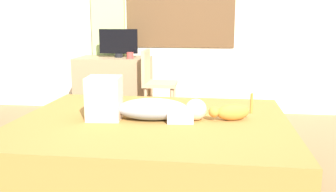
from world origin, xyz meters
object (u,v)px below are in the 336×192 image
Objects in this scene: person_lying at (140,105)px; cat at (231,112)px; cup at (130,55)px; chair_by_desk at (154,80)px; bed at (152,145)px; tv_monitor at (118,43)px; desk at (114,86)px.

person_lying reaches higher than cat.
person_lying is at bearing -74.15° from cup.
chair_by_desk reaches higher than cat.
bed is 6.36× the size of cat.
bed is 0.34m from person_lying.
tv_monitor is 0.27m from cup.
desk reaches higher than bed.
cup is at bearing 127.07° from cat.
person_lying is at bearing -84.56° from chair_by_desk.
person_lying is 1.10× the size of chair_by_desk.
bed is at bearing -70.96° from cup.
tv_monitor is at bearing 128.58° from cat.
person_lying is 0.71m from cat.
cup is (0.25, -0.14, 0.41)m from desk.
tv_monitor is (-0.63, 1.74, 0.38)m from person_lying.
chair_by_desk reaches higher than person_lying.
cup is at bearing -38.53° from tv_monitor.
chair_by_desk reaches higher than cup.
cat reaches higher than bed.
cup reaches higher than person_lying.
bed is 1.77m from cup.
desk is at bearing 114.79° from bed.
cat is 0.40× the size of chair_by_desk.
cup is (-1.16, 1.54, 0.28)m from cat.
person_lying reaches higher than bed.
cat is at bearing -49.95° from desk.
cat is at bearing -51.42° from tv_monitor.
desk is at bearing 150.41° from cup.
tv_monitor is at bearing 112.79° from bed.
bed is 4.58× the size of tv_monitor.
tv_monitor reaches higher than desk.
chair_by_desk is (0.49, -0.26, -0.41)m from tv_monitor.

